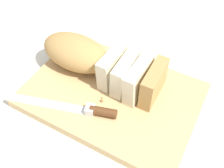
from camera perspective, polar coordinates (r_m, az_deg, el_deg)
ground_plane at (r=0.66m, az=0.00°, el=-3.17°), size 3.00×3.00×0.00m
cutting_board at (r=0.65m, az=0.00°, el=-2.48°), size 0.43×0.31×0.03m
bread_loaf at (r=0.66m, az=-3.47°, el=5.16°), size 0.34×0.13×0.09m
bread_knife at (r=0.60m, az=-5.96°, el=-5.54°), size 0.27×0.09×0.02m
crumb_near_knife at (r=0.63m, az=-2.19°, el=-3.09°), size 0.00×0.00×0.00m
crumb_near_loaf at (r=0.62m, az=-2.25°, el=-3.70°), size 0.01×0.01×0.01m
crumb_stray_left at (r=0.67m, az=-0.61°, el=1.27°), size 0.00×0.00×0.00m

